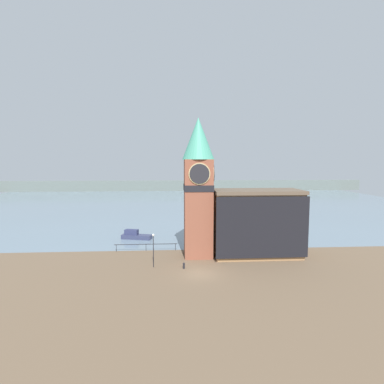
{
  "coord_description": "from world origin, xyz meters",
  "views": [
    {
      "loc": [
        -3.21,
        -35.33,
        13.54
      ],
      "look_at": [
        -0.67,
        5.45,
        9.56
      ],
      "focal_mm": 28.0,
      "sensor_mm": 36.0,
      "label": 1
    }
  ],
  "objects_px": {
    "mooring_bollard_near": "(184,265)",
    "clock_tower": "(198,184)",
    "boat_near": "(135,236)",
    "lamp_post": "(153,244)",
    "pier_building": "(257,223)"
  },
  "relations": [
    {
      "from": "lamp_post",
      "to": "pier_building",
      "type": "bearing_deg",
      "value": 15.48
    },
    {
      "from": "clock_tower",
      "to": "pier_building",
      "type": "height_order",
      "value": "clock_tower"
    },
    {
      "from": "mooring_bollard_near",
      "to": "lamp_post",
      "type": "xyz_separation_m",
      "value": [
        -3.93,
        0.75,
        2.61
      ]
    },
    {
      "from": "mooring_bollard_near",
      "to": "clock_tower",
      "type": "bearing_deg",
      "value": 66.62
    },
    {
      "from": "boat_near",
      "to": "lamp_post",
      "type": "distance_m",
      "value": 15.71
    },
    {
      "from": "boat_near",
      "to": "pier_building",
      "type": "bearing_deg",
      "value": -16.07
    },
    {
      "from": "mooring_bollard_near",
      "to": "lamp_post",
      "type": "distance_m",
      "value": 4.77
    },
    {
      "from": "pier_building",
      "to": "lamp_post",
      "type": "relative_size",
      "value": 2.89
    },
    {
      "from": "boat_near",
      "to": "lamp_post",
      "type": "relative_size",
      "value": 1.26
    },
    {
      "from": "pier_building",
      "to": "boat_near",
      "type": "relative_size",
      "value": 2.3
    },
    {
      "from": "clock_tower",
      "to": "boat_near",
      "type": "height_order",
      "value": "clock_tower"
    },
    {
      "from": "pier_building",
      "to": "mooring_bollard_near",
      "type": "relative_size",
      "value": 16.05
    },
    {
      "from": "pier_building",
      "to": "mooring_bollard_near",
      "type": "height_order",
      "value": "pier_building"
    },
    {
      "from": "clock_tower",
      "to": "mooring_bollard_near",
      "type": "relative_size",
      "value": 25.01
    },
    {
      "from": "boat_near",
      "to": "lamp_post",
      "type": "bearing_deg",
      "value": -60.51
    }
  ]
}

